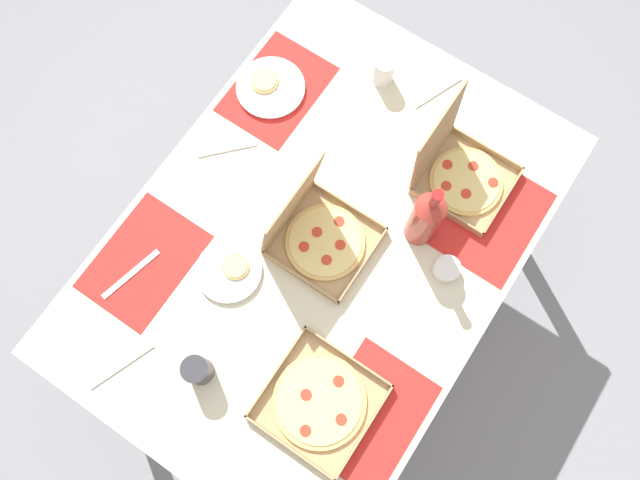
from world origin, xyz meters
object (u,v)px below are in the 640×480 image
at_px(condiment_bowl, 447,269).
at_px(pizza_box_center, 318,234).
at_px(plate_near_left, 230,271).
at_px(cup_red, 198,370).
at_px(pizza_box_corner_right, 320,401).
at_px(cup_spare, 384,71).
at_px(soda_bottle, 426,218).
at_px(plate_near_right, 270,87).
at_px(pizza_box_corner_left, 460,172).

bearing_deg(condiment_bowl, pizza_box_center, 109.09).
distance_m(plate_near_left, cup_red, 0.31).
height_order(pizza_box_corner_right, cup_spare, cup_spare).
xyz_separation_m(soda_bottle, cup_red, (-0.70, 0.30, -0.08)).
bearing_deg(plate_near_left, soda_bottle, -43.89).
height_order(cup_red, cup_spare, cup_red).
distance_m(cup_red, cup_spare, 1.09).
distance_m(pizza_box_corner_right, plate_near_left, 0.46).
relative_size(plate_near_right, cup_spare, 2.25).
bearing_deg(pizza_box_corner_right, soda_bottle, 2.75).
distance_m(pizza_box_corner_left, pizza_box_corner_right, 0.80).
xyz_separation_m(pizza_box_center, cup_red, (-0.52, 0.06, 0.01)).
xyz_separation_m(cup_spare, condiment_bowl, (-0.44, -0.50, -0.03)).
bearing_deg(plate_near_right, cup_red, -157.22).
bearing_deg(pizza_box_center, cup_red, 173.67).
bearing_deg(pizza_box_corner_right, pizza_box_center, 34.32).
relative_size(pizza_box_corner_right, soda_bottle, 0.93).
height_order(plate_near_right, cup_spare, cup_spare).
xyz_separation_m(pizza_box_corner_right, cup_red, (-0.12, 0.33, 0.04)).
bearing_deg(plate_near_right, plate_near_left, -156.05).
relative_size(pizza_box_corner_right, plate_near_left, 1.52).
bearing_deg(pizza_box_center, plate_near_left, 144.91).
distance_m(soda_bottle, cup_spare, 0.54).
xyz_separation_m(pizza_box_center, cup_spare, (0.57, 0.13, 0.00)).
bearing_deg(cup_spare, plate_near_left, 177.63).
bearing_deg(pizza_box_corner_left, pizza_box_center, 148.39).
bearing_deg(pizza_box_corner_right, cup_spare, 22.40).
xyz_separation_m(soda_bottle, cup_spare, (0.38, 0.37, -0.08)).
relative_size(pizza_box_center, cup_red, 2.82).
bearing_deg(pizza_box_center, condiment_bowl, -70.91).
xyz_separation_m(plate_near_right, plate_near_left, (-0.57, -0.25, -0.00)).
relative_size(pizza_box_corner_left, cup_spare, 2.95).
distance_m(pizza_box_corner_right, soda_bottle, 0.60).
bearing_deg(condiment_bowl, plate_near_left, 123.94).
height_order(pizza_box_corner_left, cup_red, pizza_box_corner_left).
xyz_separation_m(pizza_box_corner_left, soda_bottle, (-0.22, 0.01, 0.09)).
distance_m(pizza_box_center, condiment_bowl, 0.40).
distance_m(pizza_box_corner_right, pizza_box_center, 0.48).
height_order(plate_near_left, condiment_bowl, condiment_bowl).
height_order(pizza_box_corner_left, plate_near_left, pizza_box_corner_left).
bearing_deg(cup_spare, plate_near_right, 129.34).
bearing_deg(cup_red, condiment_bowl, -33.73).
relative_size(pizza_box_corner_left, pizza_box_center, 0.96).
bearing_deg(pizza_box_corner_left, pizza_box_corner_right, -178.61).
bearing_deg(cup_red, soda_bottle, -23.01).
distance_m(pizza_box_corner_left, cup_red, 0.97).
distance_m(pizza_box_center, plate_near_left, 0.29).
bearing_deg(cup_spare, cup_red, -176.21).
bearing_deg(cup_red, pizza_box_corner_left, -18.45).
distance_m(pizza_box_center, soda_bottle, 0.32).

